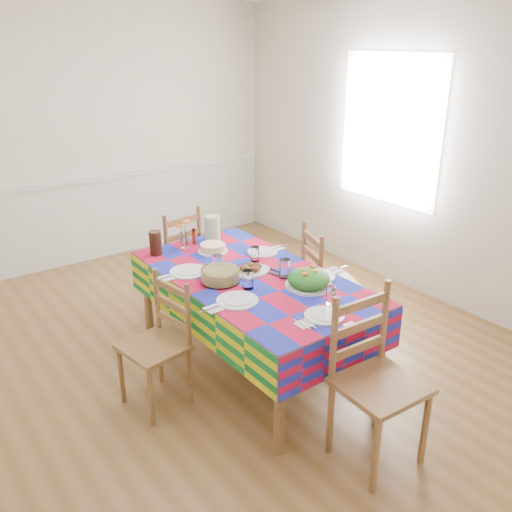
{
  "coord_description": "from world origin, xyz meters",
  "views": [
    {
      "loc": [
        -1.89,
        -3.17,
        2.31
      ],
      "look_at": [
        0.3,
        -0.18,
        0.82
      ],
      "focal_mm": 38.0,
      "sensor_mm": 36.0,
      "label": 1
    }
  ],
  "objects_px": {
    "chair_left": "(159,344)",
    "green_pitcher": "(213,228)",
    "tea_pitcher": "(155,243)",
    "dining_table": "(252,286)",
    "chair_far": "(175,259)",
    "meat_platter": "(250,269)",
    "chair_right": "(326,283)",
    "chair_near": "(375,381)"
  },
  "relations": [
    {
      "from": "chair_right",
      "to": "chair_far",
      "type": "bearing_deg",
      "value": 52.21
    },
    {
      "from": "dining_table",
      "to": "chair_right",
      "type": "xyz_separation_m",
      "value": [
        0.75,
        0.01,
        -0.19
      ]
    },
    {
      "from": "green_pitcher",
      "to": "chair_right",
      "type": "distance_m",
      "value": 1.04
    },
    {
      "from": "green_pitcher",
      "to": "chair_right",
      "type": "relative_size",
      "value": 0.23
    },
    {
      "from": "chair_far",
      "to": "chair_right",
      "type": "relative_size",
      "value": 1.01
    },
    {
      "from": "chair_far",
      "to": "tea_pitcher",
      "type": "bearing_deg",
      "value": 38.91
    },
    {
      "from": "chair_left",
      "to": "tea_pitcher",
      "type": "bearing_deg",
      "value": 143.76
    },
    {
      "from": "dining_table",
      "to": "green_pitcher",
      "type": "distance_m",
      "value": 0.82
    },
    {
      "from": "green_pitcher",
      "to": "chair_far",
      "type": "height_order",
      "value": "chair_far"
    },
    {
      "from": "meat_platter",
      "to": "chair_right",
      "type": "height_order",
      "value": "chair_right"
    },
    {
      "from": "meat_platter",
      "to": "green_pitcher",
      "type": "bearing_deg",
      "value": 79.51
    },
    {
      "from": "chair_near",
      "to": "chair_left",
      "type": "relative_size",
      "value": 1.16
    },
    {
      "from": "chair_right",
      "to": "meat_platter",
      "type": "bearing_deg",
      "value": 106.63
    },
    {
      "from": "green_pitcher",
      "to": "chair_far",
      "type": "distance_m",
      "value": 0.57
    },
    {
      "from": "dining_table",
      "to": "chair_far",
      "type": "distance_m",
      "value": 1.2
    },
    {
      "from": "dining_table",
      "to": "chair_right",
      "type": "distance_m",
      "value": 0.78
    },
    {
      "from": "dining_table",
      "to": "chair_right",
      "type": "bearing_deg",
      "value": 1.12
    },
    {
      "from": "meat_platter",
      "to": "chair_left",
      "type": "height_order",
      "value": "chair_left"
    },
    {
      "from": "chair_near",
      "to": "chair_far",
      "type": "bearing_deg",
      "value": 92.66
    },
    {
      "from": "chair_far",
      "to": "green_pitcher",
      "type": "bearing_deg",
      "value": 101.51
    },
    {
      "from": "dining_table",
      "to": "chair_left",
      "type": "relative_size",
      "value": 2.13
    },
    {
      "from": "dining_table",
      "to": "chair_left",
      "type": "bearing_deg",
      "value": 179.5
    },
    {
      "from": "chair_far",
      "to": "chair_right",
      "type": "xyz_separation_m",
      "value": [
        0.75,
        -1.17,
        -0.0
      ]
    },
    {
      "from": "chair_near",
      "to": "chair_right",
      "type": "distance_m",
      "value": 1.42
    },
    {
      "from": "green_pitcher",
      "to": "chair_right",
      "type": "xyz_separation_m",
      "value": [
        0.59,
        -0.77,
        -0.38
      ]
    },
    {
      "from": "chair_near",
      "to": "chair_left",
      "type": "distance_m",
      "value": 1.41
    },
    {
      "from": "meat_platter",
      "to": "chair_far",
      "type": "relative_size",
      "value": 0.32
    },
    {
      "from": "dining_table",
      "to": "chair_right",
      "type": "height_order",
      "value": "chair_right"
    },
    {
      "from": "green_pitcher",
      "to": "tea_pitcher",
      "type": "bearing_deg",
      "value": -179.54
    },
    {
      "from": "chair_left",
      "to": "green_pitcher",
      "type": "bearing_deg",
      "value": 120.88
    },
    {
      "from": "green_pitcher",
      "to": "chair_left",
      "type": "distance_m",
      "value": 1.27
    },
    {
      "from": "green_pitcher",
      "to": "tea_pitcher",
      "type": "distance_m",
      "value": 0.53
    },
    {
      "from": "chair_near",
      "to": "meat_platter",
      "type": "bearing_deg",
      "value": 91.64
    },
    {
      "from": "tea_pitcher",
      "to": "chair_near",
      "type": "height_order",
      "value": "chair_near"
    },
    {
      "from": "dining_table",
      "to": "chair_far",
      "type": "xyz_separation_m",
      "value": [
        0.01,
        1.19,
        -0.19
      ]
    },
    {
      "from": "meat_platter",
      "to": "tea_pitcher",
      "type": "relative_size",
      "value": 1.61
    },
    {
      "from": "chair_right",
      "to": "chair_left",
      "type": "bearing_deg",
      "value": 110.04
    },
    {
      "from": "tea_pitcher",
      "to": "chair_right",
      "type": "bearing_deg",
      "value": -34.23
    },
    {
      "from": "dining_table",
      "to": "green_pitcher",
      "type": "height_order",
      "value": "green_pitcher"
    },
    {
      "from": "chair_right",
      "to": "chair_near",
      "type": "bearing_deg",
      "value": 167.64
    },
    {
      "from": "green_pitcher",
      "to": "chair_far",
      "type": "bearing_deg",
      "value": 110.67
    },
    {
      "from": "meat_platter",
      "to": "tea_pitcher",
      "type": "height_order",
      "value": "tea_pitcher"
    }
  ]
}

